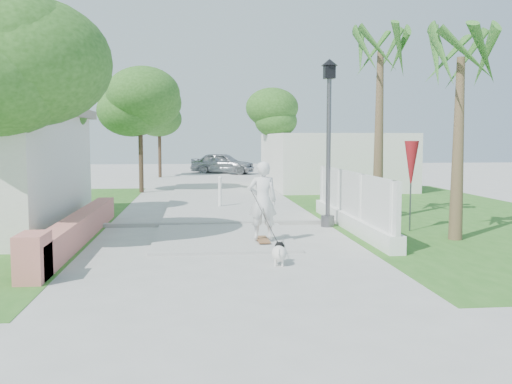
{
  "coord_description": "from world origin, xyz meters",
  "views": [
    {
      "loc": [
        -0.61,
        -9.38,
        2.34
      ],
      "look_at": [
        0.8,
        3.92,
        1.1
      ],
      "focal_mm": 40.0,
      "sensor_mm": 36.0,
      "label": 1
    }
  ],
  "objects": [
    {
      "name": "parked_car",
      "position": [
        1.2,
        28.99,
        0.72
      ],
      "size": [
        4.57,
        2.99,
        1.45
      ],
      "primitive_type": "imported",
      "rotation": [
        0.0,
        0.0,
        1.24
      ],
      "color": "#ADB0B5",
      "rests_on": "ground"
    },
    {
      "name": "patio_umbrella",
      "position": [
        4.8,
        4.5,
        1.69
      ],
      "size": [
        0.36,
        0.36,
        2.3
      ],
      "color": "#59595E",
      "rests_on": "ground"
    },
    {
      "name": "tree_path_left",
      "position": [
        -2.98,
        15.98,
        3.82
      ],
      "size": [
        3.4,
        3.4,
        5.23
      ],
      "color": "#4C3826",
      "rests_on": "ground"
    },
    {
      "name": "tree_path_right",
      "position": [
        3.22,
        19.98,
        3.49
      ],
      "size": [
        3.0,
        3.0,
        4.79
      ],
      "color": "#4C3826",
      "rests_on": "ground"
    },
    {
      "name": "tree_left_mid",
      "position": [
        -5.48,
        8.48,
        3.5
      ],
      "size": [
        3.2,
        3.2,
        4.85
      ],
      "color": "#4C3826",
      "rests_on": "ground"
    },
    {
      "name": "street_lamp",
      "position": [
        2.9,
        5.5,
        2.43
      ],
      "size": [
        0.44,
        0.44,
        4.44
      ],
      "color": "#59595E",
      "rests_on": "ground"
    },
    {
      "name": "lattice_fence",
      "position": [
        3.4,
        5.0,
        0.54
      ],
      "size": [
        0.35,
        7.0,
        1.5
      ],
      "color": "white",
      "rests_on": "ground"
    },
    {
      "name": "palm_near",
      "position": [
        5.4,
        3.2,
        3.95
      ],
      "size": [
        1.8,
        1.8,
        4.7
      ],
      "color": "brown",
      "rests_on": "ground"
    },
    {
      "name": "curb",
      "position": [
        0.0,
        6.0,
        0.05
      ],
      "size": [
        6.5,
        0.25,
        0.1
      ],
      "primitive_type": "cube",
      "color": "#999993",
      "rests_on": "ground"
    },
    {
      "name": "ground",
      "position": [
        0.0,
        0.0,
        0.0
      ],
      "size": [
        90.0,
        90.0,
        0.0
      ],
      "primitive_type": "plane",
      "color": "#B7B7B2",
      "rests_on": "ground"
    },
    {
      "name": "tree_path_far",
      "position": [
        -2.78,
        25.98,
        3.82
      ],
      "size": [
        3.2,
        3.2,
        5.17
      ],
      "color": "#4C3826",
      "rests_on": "ground"
    },
    {
      "name": "bollard",
      "position": [
        0.2,
        10.0,
        0.58
      ],
      "size": [
        0.14,
        0.14,
        1.09
      ],
      "color": "white",
      "rests_on": "ground"
    },
    {
      "name": "building_right",
      "position": [
        6.0,
        18.0,
        1.3
      ],
      "size": [
        6.0,
        8.0,
        2.6
      ],
      "primitive_type": "cube",
      "color": "silver",
      "rests_on": "ground"
    },
    {
      "name": "skateboarder",
      "position": [
        0.81,
        2.64,
        0.86
      ],
      "size": [
        0.66,
        2.44,
        1.85
      ],
      "rotation": [
        0.0,
        0.0,
        3.07
      ],
      "color": "#8F5A39",
      "rests_on": "ground"
    },
    {
      "name": "grass_right",
      "position": [
        7.0,
        8.0,
        0.01
      ],
      "size": [
        8.0,
        20.0,
        0.01
      ],
      "primitive_type": "cube",
      "color": "#2D6620",
      "rests_on": "ground"
    },
    {
      "name": "dog",
      "position": [
        0.92,
        1.01,
        0.23
      ],
      "size": [
        0.36,
        0.62,
        0.43
      ],
      "rotation": [
        0.0,
        0.0,
        -0.18
      ],
      "color": "white",
      "rests_on": "ground"
    },
    {
      "name": "tree_left_near",
      "position": [
        -4.48,
        2.98,
        3.82
      ],
      "size": [
        3.6,
        3.6,
        5.28
      ],
      "color": "#4C3826",
      "rests_on": "ground"
    },
    {
      "name": "pink_wall",
      "position": [
        -3.3,
        3.55,
        0.31
      ],
      "size": [
        0.45,
        8.2,
        0.8
      ],
      "color": "#C36F64",
      "rests_on": "ground"
    },
    {
      "name": "path_strip",
      "position": [
        0.0,
        20.0,
        0.03
      ],
      "size": [
        3.2,
        36.0,
        0.06
      ],
      "primitive_type": "cube",
      "color": "#B7B7B2",
      "rests_on": "ground"
    },
    {
      "name": "palm_far",
      "position": [
        4.6,
        6.5,
        4.48
      ],
      "size": [
        1.8,
        1.8,
        5.3
      ],
      "color": "brown",
      "rests_on": "ground"
    }
  ]
}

